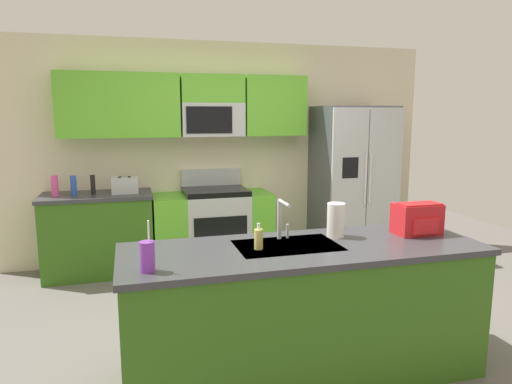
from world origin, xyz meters
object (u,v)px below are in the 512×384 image
pepper_mill (93,185)px  toaster (125,185)px  drink_cup_purple (147,256)px  refrigerator (352,182)px  soap_dispenser (259,239)px  bottle_pink (55,186)px  bottle_blue (74,185)px  range_oven (213,227)px  sink_faucet (282,216)px  backpack (417,218)px  paper_towel_roll (336,220)px

pepper_mill → toaster: bearing=-8.5°
pepper_mill → drink_cup_purple: bearing=-80.5°
refrigerator → drink_cup_purple: 3.71m
refrigerator → soap_dispenser: refrigerator is taller
bottle_pink → bottle_blue: (0.18, 0.02, -0.01)m
pepper_mill → bottle_blue: bearing=-174.7°
toaster → range_oven: bearing=3.1°
bottle_blue → bottle_pink: bearing=-172.6°
toaster → pepper_mill: pepper_mill is taller
bottle_pink → drink_cup_purple: 2.80m
refrigerator → drink_cup_purple: (-2.60, -2.65, 0.06)m
refrigerator → toaster: size_ratio=6.61×
sink_faucet → toaster: bearing=114.9°
refrigerator → bottle_pink: size_ratio=8.36×
sink_faucet → backpack: bearing=-6.7°
range_oven → toaster: 1.12m
refrigerator → bottle_blue: (-3.25, 0.05, 0.08)m
soap_dispenser → paper_towel_roll: bearing=13.7°
toaster → bottle_pink: bearing=179.3°
range_oven → backpack: backpack is taller
refrigerator → pepper_mill: bearing=178.7°
range_oven → toaster: (-0.97, -0.05, 0.55)m
toaster → drink_cup_purple: (0.12, -2.67, -0.00)m
pepper_mill → range_oven: bearing=0.1°
refrigerator → pepper_mill: refrigerator is taller
range_oven → drink_cup_purple: drink_cup_purple is taller
soap_dispenser → backpack: backpack is taller
range_oven → bottle_pink: 1.77m
soap_dispenser → backpack: (1.21, 0.06, 0.05)m
toaster → drink_cup_purple: bearing=-87.4°
drink_cup_purple → paper_towel_roll: (1.31, 0.40, 0.03)m
bottle_blue → drink_cup_purple: bearing=-76.5°
bottle_blue → paper_towel_roll: 3.03m
backpack → drink_cup_purple: bearing=-170.8°
drink_cup_purple → bottle_pink: bearing=107.2°
refrigerator → drink_cup_purple: bearing=-134.5°
pepper_mill → paper_towel_roll: (1.77, -2.32, 0.02)m
soap_dispenser → toaster: bearing=108.9°
refrigerator → backpack: bearing=-106.4°
paper_towel_roll → range_oven: bearing=101.3°
range_oven → sink_faucet: 2.38m
toaster → bottle_blue: bottle_blue is taller
paper_towel_roll → soap_dispenser: bearing=-166.3°
toaster → paper_towel_roll: bearing=-57.7°
pepper_mill → drink_cup_purple: 2.76m
toaster → paper_towel_roll: size_ratio=1.17×
bottle_pink → drink_cup_purple: bearing=-72.8°
refrigerator → range_oven: bearing=177.7°
refrigerator → sink_faucet: refrigerator is taller
refrigerator → soap_dispenser: bearing=-128.3°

